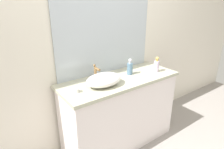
{
  "coord_description": "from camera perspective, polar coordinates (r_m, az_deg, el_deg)",
  "views": [
    {
      "loc": [
        -1.18,
        -1.15,
        1.69
      ],
      "look_at": [
        -0.06,
        0.4,
        0.95
      ],
      "focal_mm": 31.11,
      "sensor_mm": 36.0,
      "label": 1
    }
  ],
  "objects": [
    {
      "name": "faucet",
      "position": [
        2.07,
        -4.76,
        0.77
      ],
      "size": [
        0.03,
        0.12,
        0.18
      ],
      "color": "brown",
      "rests_on": "vanity_counter"
    },
    {
      "name": "sink_basin",
      "position": [
        1.96,
        -2.42,
        -1.53
      ],
      "size": [
        0.39,
        0.26,
        0.13
      ],
      "primitive_type": "ellipsoid",
      "color": "white",
      "rests_on": "vanity_counter"
    },
    {
      "name": "lotion_bottle",
      "position": [
        2.27,
        5.27,
        1.96
      ],
      "size": [
        0.07,
        0.07,
        0.19
      ],
      "color": "slate",
      "rests_on": "vanity_counter"
    },
    {
      "name": "wall_mirror_panel",
      "position": [
        2.25,
        -1.71,
        13.3
      ],
      "size": [
        1.26,
        0.01,
        1.03
      ],
      "primitive_type": "cube",
      "color": "#B2BCC6",
      "rests_on": "vanity_counter"
    },
    {
      "name": "candle_jar",
      "position": [
        1.87,
        -10.35,
        -4.58
      ],
      "size": [
        0.05,
        0.05,
        0.04
      ],
      "primitive_type": "cylinder",
      "color": "silver",
      "rests_on": "vanity_counter"
    },
    {
      "name": "soap_dispenser",
      "position": [
        2.41,
        12.94,
        2.59
      ],
      "size": [
        0.06,
        0.06,
        0.19
      ],
      "color": "silver",
      "rests_on": "vanity_counter"
    },
    {
      "name": "vanity_counter",
      "position": [
        2.37,
        2.28,
        -10.84
      ],
      "size": [
        1.4,
        0.54,
        0.87
      ],
      "color": "white",
      "rests_on": "ground"
    },
    {
      "name": "bathroom_wall_rear",
      "position": [
        2.26,
        -3.82,
        11.1
      ],
      "size": [
        6.0,
        0.06,
        2.6
      ],
      "primitive_type": "cube",
      "color": "silver",
      "rests_on": "ground"
    }
  ]
}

